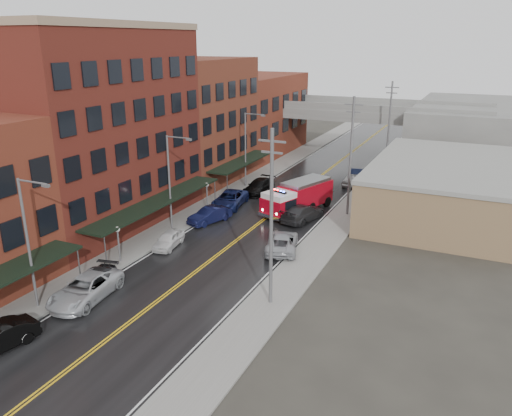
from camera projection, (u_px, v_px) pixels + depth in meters
The scene contains 33 objects.
ground at pixel (10, 415), 23.91m from camera, with size 220.00×220.00×0.00m, color #2D2B26.
road at pixel (263, 220), 49.72m from camera, with size 11.00×160.00×0.02m, color black.
sidewalk_left at pixel (200, 210), 52.59m from camera, with size 3.00×160.00×0.15m, color slate.
sidewalk_right at pixel (334, 231), 46.80m from camera, with size 3.00×160.00×0.15m, color slate.
curb_left at pixel (214, 212), 51.94m from camera, with size 0.30×160.00×0.15m, color gray.
curb_right at pixel (317, 228), 47.46m from camera, with size 0.30×160.00×0.15m, color gray.
brick_building_b at pixel (102, 132), 46.09m from camera, with size 9.00×20.00×18.00m, color #571717.
brick_building_c at pixel (200, 121), 61.63m from camera, with size 9.00×15.00×15.00m, color maroon.
brick_building_far at pixel (258, 115), 77.17m from camera, with size 9.00×20.00×12.00m, color brown.
tan_building at pixel (445, 189), 51.18m from camera, with size 14.00×22.00×5.00m, color #8C6C4B.
right_far_block at pixel (478, 131), 75.73m from camera, with size 18.00×30.00×8.00m, color slate.
awning_1 at pixel (158, 202), 45.71m from camera, with size 2.60×18.00×3.09m.
awning_2 at pixel (242, 162), 60.77m from camera, with size 2.60×13.00×3.09m.
globe_lamp_1 at pixel (118, 236), 39.47m from camera, with size 0.44×0.44×3.12m.
globe_lamp_2 at pixel (207, 190), 51.52m from camera, with size 0.44×0.44×3.12m.
street_lamp_0 at pixel (30, 236), 31.73m from camera, with size 2.64×0.22×9.00m.
street_lamp_1 at pixel (171, 177), 45.50m from camera, with size 2.64×0.22×9.00m.
street_lamp_2 at pixel (247, 145), 59.27m from camera, with size 2.64×0.22×9.00m.
utility_pole_0 at pixel (271, 217), 31.94m from camera, with size 1.80×0.24×12.00m.
utility_pole_1 at pixel (351, 155), 49.15m from camera, with size 1.80×0.24×12.00m.
utility_pole_2 at pixel (389, 125), 66.36m from camera, with size 1.80×0.24×12.00m.
overpass at pixel (349, 117), 75.35m from camera, with size 40.00×10.00×7.50m.
fire_truck at pixel (297, 196), 51.68m from camera, with size 5.57×9.08×3.16m.
parked_car_left_2 at pixel (86, 289), 34.23m from camera, with size 2.78×6.03×1.67m, color #B1B5BA.
parked_car_left_3 at pixel (92, 283), 35.39m from camera, with size 2.00×4.91×1.42m, color #29292C.
parked_car_left_4 at pixel (169, 240), 43.11m from camera, with size 1.61×3.99×1.36m, color white.
parked_car_left_5 at pixel (210, 215), 48.85m from camera, with size 1.62×4.65×1.53m, color black.
parked_car_left_6 at pixel (230, 199), 53.50m from camera, with size 2.75×5.96×1.66m, color #141C4B.
parked_car_left_7 at pixel (259, 186), 58.30m from camera, with size 2.24×5.50×1.60m, color black.
parked_car_right_0 at pixel (282, 242), 42.36m from camera, with size 2.55×5.52×1.53m, color #9A9CA1.
parked_car_right_1 at pixel (303, 213), 49.39m from camera, with size 2.29×5.62×1.63m, color #27272A.
parked_car_right_2 at pixel (353, 180), 61.30m from camera, with size 1.80×4.47×1.52m, color #B4B4B4.
parked_car_right_3 at pixel (359, 174), 63.61m from camera, with size 1.71×4.91×1.62m, color black.
Camera 1 is at (18.90, -12.74, 17.05)m, focal length 35.00 mm.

